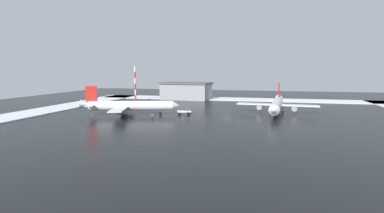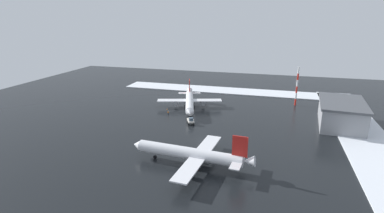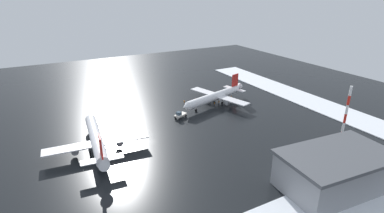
% 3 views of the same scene
% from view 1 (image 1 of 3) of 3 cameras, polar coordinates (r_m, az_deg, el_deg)
% --- Properties ---
extents(ground_plane, '(240.00, 240.00, 0.00)m').
position_cam_1_polar(ground_plane, '(107.09, 6.61, -1.23)').
color(ground_plane, black).
extents(snow_bank_far, '(152.00, 16.00, 0.28)m').
position_cam_1_polar(snow_bank_far, '(156.47, 8.88, 1.38)').
color(snow_bank_far, white).
rests_on(snow_bank_far, ground_plane).
extents(snow_bank_right, '(14.00, 116.00, 0.28)m').
position_cam_1_polar(snow_bank_right, '(133.00, -23.38, -0.10)').
color(snow_bank_right, white).
rests_on(snow_bank_right, ground_plane).
extents(airplane_distant_tail, '(32.69, 27.50, 9.89)m').
position_cam_1_polar(airplane_distant_tail, '(102.92, -11.95, 0.16)').
color(airplane_distant_tail, white).
rests_on(airplane_distant_tail, ground_plane).
extents(airplane_foreground_jet, '(28.15, 33.89, 10.06)m').
position_cam_1_polar(airplane_foreground_jet, '(107.48, 15.82, 0.36)').
color(airplane_foreground_jet, white).
rests_on(airplane_foreground_jet, ground_plane).
extents(pushback_tug, '(5.10, 3.84, 2.50)m').
position_cam_1_polar(pushback_tug, '(102.20, -1.36, -0.86)').
color(pushback_tug, silver).
rests_on(pushback_tug, ground_plane).
extents(ground_crew_near_tug, '(0.36, 0.36, 1.71)m').
position_cam_1_polar(ground_crew_near_tug, '(93.79, -7.56, -1.82)').
color(ground_crew_near_tug, black).
rests_on(ground_crew_near_tug, ground_plane).
extents(ground_crew_by_nose_gear, '(0.36, 0.36, 1.71)m').
position_cam_1_polar(ground_crew_by_nose_gear, '(104.55, -12.36, -1.01)').
color(ground_crew_by_nose_gear, black).
rests_on(ground_crew_by_nose_gear, ground_plane).
extents(antenna_mast, '(0.70, 0.70, 16.99)m').
position_cam_1_polar(antenna_mast, '(149.00, -10.77, 4.29)').
color(antenna_mast, red).
rests_on(antenna_mast, ground_plane).
extents(cargo_hangar, '(26.17, 17.05, 8.80)m').
position_cam_1_polar(cargo_hangar, '(155.26, -1.08, 3.01)').
color(cargo_hangar, gray).
rests_on(cargo_hangar, ground_plane).
extents(traffic_cone_near_nose, '(0.36, 0.36, 0.55)m').
position_cam_1_polar(traffic_cone_near_nose, '(102.81, -12.22, -1.54)').
color(traffic_cone_near_nose, orange).
rests_on(traffic_cone_near_nose, ground_plane).
extents(traffic_cone_mid_line, '(0.36, 0.36, 0.55)m').
position_cam_1_polar(traffic_cone_mid_line, '(93.87, -11.93, -2.34)').
color(traffic_cone_mid_line, orange).
rests_on(traffic_cone_mid_line, ground_plane).
extents(traffic_cone_wingtip_side, '(0.36, 0.36, 0.55)m').
position_cam_1_polar(traffic_cone_wingtip_side, '(104.76, -18.52, -1.58)').
color(traffic_cone_wingtip_side, orange).
rests_on(traffic_cone_wingtip_side, ground_plane).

